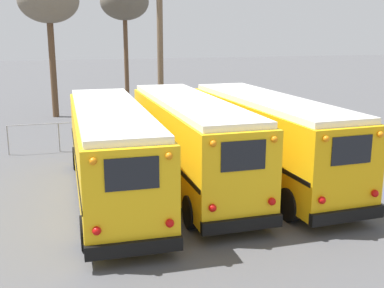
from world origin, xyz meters
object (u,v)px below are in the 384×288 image
school_bus_2 (267,137)px  bare_tree_1 (48,2)px  school_bus_0 (111,149)px  utility_pole (160,54)px  school_bus_1 (190,140)px  bare_tree_0 (124,3)px

school_bus_2 → bare_tree_1: bearing=114.2°
school_bus_0 → school_bus_2: bearing=1.2°
utility_pole → school_bus_1: bearing=-96.9°
utility_pole → bare_tree_0: bare_tree_0 is taller
bare_tree_1 → school_bus_1: bearing=-74.3°
school_bus_2 → bare_tree_1: 19.56m
school_bus_0 → bare_tree_0: (3.80, 21.60, 5.97)m
school_bus_0 → school_bus_2: 5.94m
bare_tree_1 → utility_pole: bearing=-43.1°
school_bus_2 → bare_tree_1: size_ratio=1.14×
school_bus_1 → utility_pole: bearing=83.1°
school_bus_1 → bare_tree_1: bearing=105.7°
school_bus_1 → bare_tree_1: size_ratio=1.15×
school_bus_0 → school_bus_1: (2.97, 0.45, 0.05)m
school_bus_1 → bare_tree_1: bare_tree_1 is taller
bare_tree_0 → bare_tree_1: bearing=-141.5°
school_bus_1 → bare_tree_0: size_ratio=1.13×
school_bus_2 → bare_tree_0: bearing=95.7°
bare_tree_0 → school_bus_1: bearing=-92.3°
bare_tree_1 → school_bus_2: bearing=-65.8°
utility_pole → bare_tree_1: bare_tree_1 is taller
school_bus_1 → utility_pole: (1.34, 11.09, 2.57)m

